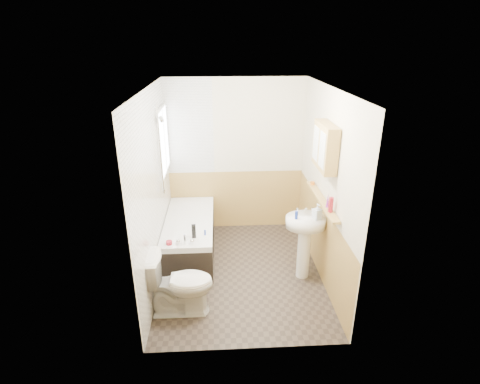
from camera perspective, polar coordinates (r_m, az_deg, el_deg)
name	(u,v)px	position (r m, az deg, el deg)	size (l,w,h in m)	color
floor	(241,272)	(5.36, 0.09, -12.05)	(2.80, 2.80, 0.00)	#2E2620
ceiling	(241,88)	(4.45, 0.12, 15.51)	(2.80, 2.80, 0.00)	white
wall_back	(236,157)	(6.09, -0.69, 5.42)	(2.20, 0.02, 2.50)	beige
wall_front	(250,246)	(3.50, 1.49, -8.29)	(2.20, 0.02, 2.50)	beige
wall_left	(153,191)	(4.83, -13.15, 0.12)	(0.02, 2.80, 2.50)	beige
wall_right	(326,187)	(4.95, 13.04, 0.69)	(0.02, 2.80, 2.50)	beige
wainscot_right	(320,238)	(5.26, 12.09, -6.91)	(0.01, 2.80, 1.00)	tan
wainscot_front	(249,310)	(3.96, 1.35, -17.49)	(2.20, 0.01, 1.00)	tan
wainscot_back	(236,199)	(6.33, -0.65, -1.14)	(2.20, 0.01, 1.00)	tan
tile_cladding_left	(155,191)	(4.83, -12.89, 0.13)	(0.01, 2.80, 2.50)	white
tile_return_back	(189,127)	(5.95, -7.79, 9.78)	(0.75, 0.01, 1.50)	white
window	(164,141)	(5.59, -11.52, 7.65)	(0.03, 0.79, 0.99)	white
bathtub	(190,235)	(5.69, -7.64, -6.56)	(0.70, 1.63, 0.70)	black
shower_riser	(160,143)	(5.10, -12.03, 7.34)	(0.11, 0.08, 1.25)	silver
toilet	(179,283)	(4.54, -9.21, -13.60)	(0.44, 0.79, 0.78)	white
sink	(305,234)	(5.02, 9.86, -6.39)	(0.53, 0.43, 1.02)	white
pine_shelf	(322,200)	(4.92, 12.34, -1.22)	(0.10, 1.31, 0.03)	tan
medicine_cabinet	(325,147)	(4.65, 12.83, 6.76)	(0.16, 0.62, 0.56)	tan
foam_can	(331,205)	(4.54, 13.67, -1.90)	(0.06, 0.06, 0.19)	maroon
green_bottle	(328,200)	(4.66, 13.22, -1.18)	(0.04, 0.04, 0.19)	purple
black_jar	(312,183)	(5.36, 10.98, 1.33)	(0.06, 0.06, 0.04)	orange
soap_bottle	(317,216)	(4.86, 11.65, -3.53)	(0.09, 0.20, 0.09)	silver
clear_bottle	(296,215)	(4.81, 8.59, -3.50)	(0.04, 0.04, 0.11)	#19339E
blue_gel	(194,231)	(5.02, -7.06, -5.96)	(0.05, 0.03, 0.19)	black
cream_jar	(169,243)	(4.96, -10.76, -7.60)	(0.08, 0.08, 0.05)	maroon
orange_bottle	(205,233)	(5.10, -5.35, -6.18)	(0.02, 0.02, 0.07)	#19339E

